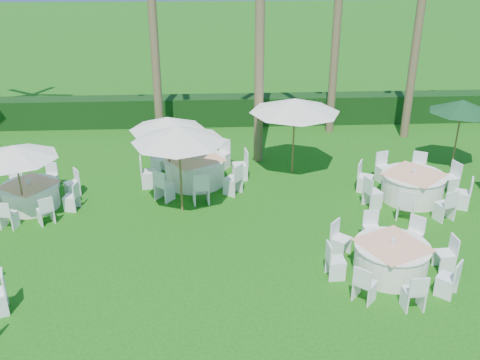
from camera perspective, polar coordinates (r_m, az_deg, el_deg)
The scene contains 14 objects.
ground at distance 12.37m, azimuth -1.71°, elevation -11.92°, with size 120.00×120.00×0.00m, color #15520E.
hedge at distance 22.96m, azimuth -2.56°, elevation 7.44°, with size 34.00×1.00×1.20m, color black.
banquet_table_c at distance 13.27m, azimuth 15.80°, elevation -8.04°, with size 3.11×3.11×0.94m.
banquet_table_d at distance 16.96m, azimuth -21.43°, elevation -1.51°, with size 2.93×2.93×0.89m.
banquet_table_e at distance 17.38m, azimuth -4.85°, elevation 1.11°, with size 3.49×3.49×1.04m.
banquet_table_f at distance 17.08m, azimuth 17.92°, elevation -0.59°, with size 3.27×3.27×1.00m.
umbrella_a at distance 15.74m, azimuth -22.95°, elevation 2.77°, with size 2.34×2.34×2.22m.
umbrella_b at distance 14.88m, azimuth -6.58°, elevation 4.90°, with size 2.66×2.66×2.62m.
umbrella_c at distance 16.61m, azimuth -7.80°, elevation 6.00°, with size 2.35×2.35×2.33m.
umbrella_d at distance 17.50m, azimuth 5.88°, elevation 7.93°, with size 2.97×2.97×2.61m.
umbrella_green at distance 19.31m, azimuth 22.63°, elevation 7.28°, with size 2.15×2.15×2.45m.
palm_b at distance 20.13m, azimuth -9.30°, elevation 16.80°, with size 4.21×4.38×8.57m.
palm_d at distance 21.52m, azimuth 10.32°, elevation 16.34°, with size 4.40×4.17×7.94m.
palm_e at distance 21.51m, azimuth 18.76°, elevation 17.13°, with size 4.40×4.17×9.13m.
Camera 1 is at (-0.18, -9.94, 7.35)m, focal length 40.00 mm.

